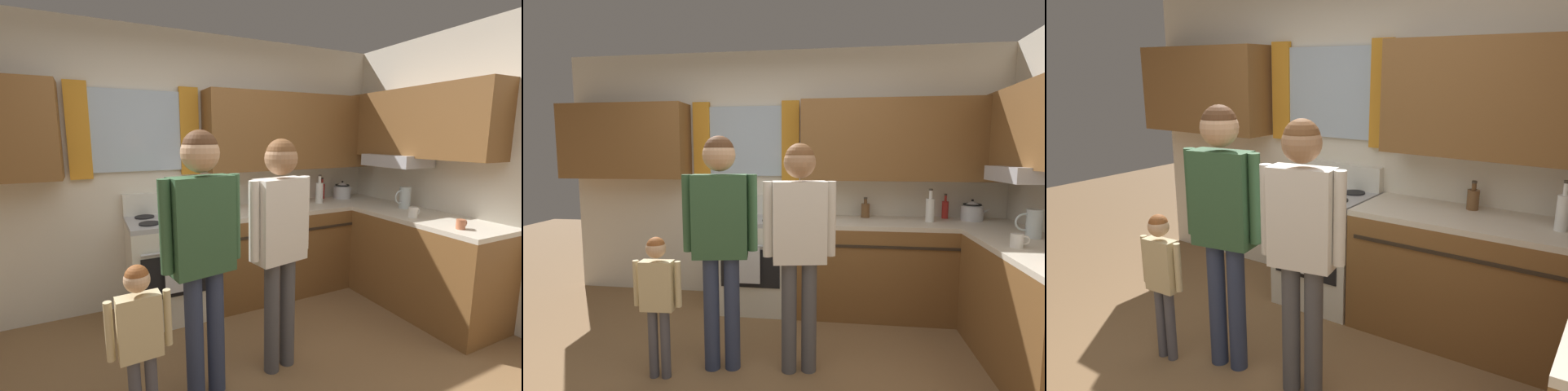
{
  "view_description": "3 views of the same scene",
  "coord_description": "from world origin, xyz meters",
  "views": [
    {
      "loc": [
        -0.76,
        -1.56,
        1.62
      ],
      "look_at": [
        0.51,
        1.03,
        1.14
      ],
      "focal_mm": 24.13,
      "sensor_mm": 36.0,
      "label": 1
    },
    {
      "loc": [
        0.59,
        -2.13,
        1.54
      ],
      "look_at": [
        0.19,
        0.94,
        1.2
      ],
      "focal_mm": 26.13,
      "sensor_mm": 36.0,
      "label": 2
    },
    {
      "loc": [
        1.81,
        -1.69,
        1.85
      ],
      "look_at": [
        0.21,
        0.7,
        1.12
      ],
      "focal_mm": 34.02,
      "sensor_mm": 36.0,
      "label": 3
    }
  ],
  "objects": [
    {
      "name": "stove_oven",
      "position": [
        -0.17,
        1.54,
        0.47
      ],
      "size": [
        0.67,
        0.67,
        1.1
      ],
      "color": "silver",
      "rests_on": "ground"
    },
    {
      "name": "adult_holding_child",
      "position": [
        -0.19,
        0.38,
        1.05
      ],
      "size": [
        0.51,
        0.23,
        1.66
      ],
      "color": "#2D3856",
      "rests_on": "ground"
    },
    {
      "name": "back_wall_unit",
      "position": [
        0.04,
        1.81,
        1.46
      ],
      "size": [
        4.6,
        0.42,
        2.6
      ],
      "color": "silver",
      "rests_on": "ground"
    },
    {
      "name": "adult_in_plaid",
      "position": [
        0.36,
        0.42,
        1.01
      ],
      "size": [
        0.49,
        0.22,
        1.61
      ],
      "color": "#4C4C51",
      "rests_on": "ground"
    },
    {
      "name": "small_child",
      "position": [
        -0.58,
        0.22,
        0.62
      ],
      "size": [
        0.33,
        0.13,
        0.99
      ],
      "color": "#4C4C56",
      "rests_on": "ground"
    },
    {
      "name": "bottle_squat_brown",
      "position": [
        0.91,
        1.73,
        0.98
      ],
      "size": [
        0.08,
        0.08,
        0.21
      ],
      "color": "brown",
      "rests_on": "kitchen_counter_run"
    },
    {
      "name": "kitchen_counter_run",
      "position": [
        1.53,
        1.16,
        0.45
      ],
      "size": [
        2.11,
        1.95,
        0.9
      ],
      "color": "brown",
      "rests_on": "ground"
    },
    {
      "name": "bottle_milk_white",
      "position": [
        1.5,
        1.56,
        1.02
      ],
      "size": [
        0.08,
        0.08,
        0.31
      ],
      "color": "white",
      "rests_on": "kitchen_counter_run"
    }
  ]
}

